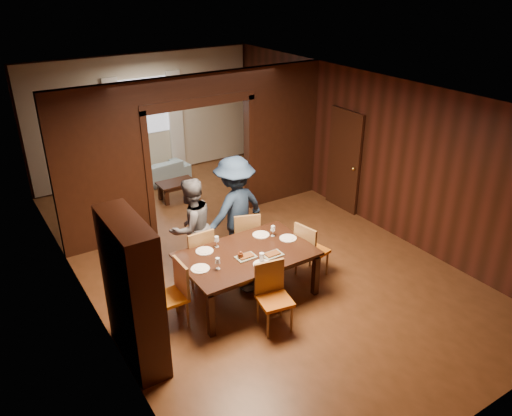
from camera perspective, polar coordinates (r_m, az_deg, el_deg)
floor at (r=8.98m, az=-1.29°, el=-5.08°), size 9.00×9.00×0.00m
ceiling at (r=7.90m, az=-1.51°, el=13.30°), size 5.50×9.00×0.02m
room_walls at (r=9.87m, az=-7.16°, el=7.28°), size 5.52×9.01×2.90m
person_purple at (r=6.87m, az=-13.59°, el=-8.61°), size 0.48×0.65×1.62m
person_grey at (r=8.09m, az=-7.40°, el=-2.23°), size 0.94×0.81×1.67m
person_navy at (r=8.38m, az=-2.43°, el=-0.20°), size 1.33×0.93×1.87m
sofa at (r=11.93m, az=-11.93°, el=3.86°), size 1.89×0.94×0.53m
serving_bowl at (r=7.60m, az=-0.82°, el=-4.27°), size 0.35×0.35×0.09m
dining_table at (r=7.68m, az=-1.03°, el=-7.60°), size 1.98×1.23×0.76m
coffee_table at (r=11.08m, az=-9.03°, el=2.01°), size 0.80×0.50×0.40m
chair_left at (r=7.15m, az=-9.88°, el=-9.86°), size 0.44×0.44×0.97m
chair_right at (r=8.17m, az=6.46°, el=-4.69°), size 0.52×0.52×0.97m
chair_far_l at (r=8.04m, az=-6.81°, el=-5.26°), size 0.45×0.45×0.97m
chair_far_r at (r=8.51m, az=-1.26°, el=-3.19°), size 0.56×0.56×0.97m
chair_near at (r=7.00m, az=2.17°, el=-10.29°), size 0.51×0.51×0.97m
hutch at (r=6.41m, az=-13.91°, el=-9.32°), size 0.40×1.20×2.00m
door_right at (r=10.38m, az=10.03°, el=5.35°), size 0.06×0.90×2.10m
window_far at (r=12.09m, az=-12.67°, el=11.27°), size 1.20×0.03×1.30m
curtain_left at (r=11.95m, az=-15.76°, el=8.50°), size 0.35×0.06×2.40m
curtain_right at (r=12.44m, az=-9.14°, el=9.81°), size 0.35×0.06×2.40m
plate_left at (r=7.15m, az=-6.38°, el=-6.90°), size 0.27×0.27×0.01m
plate_far_l at (r=7.56m, az=-5.90°, el=-4.91°), size 0.27×0.27×0.01m
plate_far_r at (r=7.96m, az=0.57°, el=-3.07°), size 0.27×0.27×0.01m
plate_right at (r=7.87m, az=3.68°, el=-3.47°), size 0.27×0.27×0.01m
plate_near at (r=7.20m, az=0.73°, el=-6.46°), size 0.27×0.27×0.01m
platter_a at (r=7.36m, az=-1.16°, el=-5.56°), size 0.30×0.20×0.04m
platter_b at (r=7.42m, az=1.90°, el=-5.30°), size 0.30×0.20×0.04m
wineglass_left at (r=7.08m, az=-4.40°, el=-6.35°), size 0.08×0.08×0.18m
wineglass_far at (r=7.62m, az=-4.52°, el=-3.86°), size 0.08×0.08×0.18m
wineglass_right at (r=7.90m, az=1.94°, el=-2.64°), size 0.08×0.08×0.18m
tumbler at (r=7.24m, az=0.66°, el=-5.67°), size 0.07×0.07×0.14m
condiment_jar at (r=7.32m, az=-1.77°, el=-5.42°), size 0.08×0.08×0.11m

